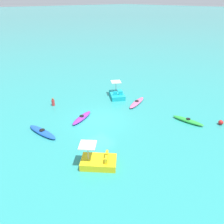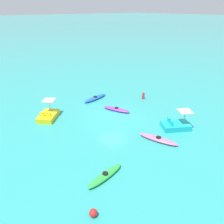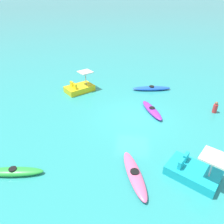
{
  "view_description": "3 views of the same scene",
  "coord_description": "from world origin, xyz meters",
  "px_view_note": "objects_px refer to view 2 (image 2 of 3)",
  "views": [
    {
      "loc": [
        11.56,
        14.84,
        10.37
      ],
      "look_at": [
        -1.49,
        0.21,
        0.48
      ],
      "focal_mm": 36.55,
      "sensor_mm": 36.0,
      "label": 1
    },
    {
      "loc": [
        -14.43,
        12.21,
        9.85
      ],
      "look_at": [
        0.11,
        0.1,
        0.63
      ],
      "focal_mm": 34.76,
      "sensor_mm": 36.0,
      "label": 2
    },
    {
      "loc": [
        -12.91,
        0.02,
        7.97
      ],
      "look_at": [
        0.06,
        1.59,
        0.34
      ],
      "focal_mm": 34.15,
      "sensor_mm": 36.0,
      "label": 3
    }
  ],
  "objects_px": {
    "kayak_blue": "(95,98)",
    "buoy_red": "(93,213)",
    "person_near_shore": "(143,96)",
    "pedal_boat_yellow": "(48,115)",
    "kayak_purple": "(117,109)",
    "kayak_pink": "(158,139)",
    "kayak_green": "(105,176)",
    "pedal_boat_cyan": "(176,125)"
  },
  "relations": [
    {
      "from": "kayak_blue",
      "to": "buoy_red",
      "type": "bearing_deg",
      "value": 143.82
    },
    {
      "from": "buoy_red",
      "to": "person_near_shore",
      "type": "bearing_deg",
      "value": -56.01
    },
    {
      "from": "pedal_boat_yellow",
      "to": "kayak_purple",
      "type": "bearing_deg",
      "value": -115.52
    },
    {
      "from": "person_near_shore",
      "to": "kayak_pink",
      "type": "bearing_deg",
      "value": 140.73
    },
    {
      "from": "kayak_pink",
      "to": "pedal_boat_yellow",
      "type": "distance_m",
      "value": 10.75
    },
    {
      "from": "kayak_green",
      "to": "kayak_blue",
      "type": "relative_size",
      "value": 0.86
    },
    {
      "from": "person_near_shore",
      "to": "kayak_blue",
      "type": "bearing_deg",
      "value": 51.94
    },
    {
      "from": "kayak_pink",
      "to": "person_near_shore",
      "type": "xyz_separation_m",
      "value": [
        6.96,
        -5.69,
        0.22
      ]
    },
    {
      "from": "kayak_purple",
      "to": "kayak_blue",
      "type": "bearing_deg",
      "value": -1.9
    },
    {
      "from": "buoy_red",
      "to": "pedal_boat_yellow",
      "type": "bearing_deg",
      "value": -14.31
    },
    {
      "from": "kayak_green",
      "to": "kayak_pink",
      "type": "xyz_separation_m",
      "value": [
        0.55,
        -5.92,
        0.0
      ]
    },
    {
      "from": "pedal_boat_cyan",
      "to": "pedal_boat_yellow",
      "type": "bearing_deg",
      "value": 41.11
    },
    {
      "from": "kayak_purple",
      "to": "pedal_boat_cyan",
      "type": "distance_m",
      "value": 6.36
    },
    {
      "from": "kayak_green",
      "to": "buoy_red",
      "type": "relative_size",
      "value": 6.89
    },
    {
      "from": "kayak_pink",
      "to": "buoy_red",
      "type": "distance_m",
      "value": 8.48
    },
    {
      "from": "kayak_green",
      "to": "person_near_shore",
      "type": "bearing_deg",
      "value": -57.11
    },
    {
      "from": "kayak_blue",
      "to": "pedal_boat_yellow",
      "type": "xyz_separation_m",
      "value": [
        -1.01,
        6.36,
        0.17
      ]
    },
    {
      "from": "kayak_purple",
      "to": "pedal_boat_yellow",
      "type": "bearing_deg",
      "value": 64.48
    },
    {
      "from": "kayak_pink",
      "to": "kayak_blue",
      "type": "bearing_deg",
      "value": -6.71
    },
    {
      "from": "kayak_purple",
      "to": "pedal_boat_yellow",
      "type": "distance_m",
      "value": 6.9
    },
    {
      "from": "kayak_pink",
      "to": "buoy_red",
      "type": "relative_size",
      "value": 7.55
    },
    {
      "from": "pedal_boat_cyan",
      "to": "buoy_red",
      "type": "relative_size",
      "value": 6.47
    },
    {
      "from": "kayak_green",
      "to": "person_near_shore",
      "type": "distance_m",
      "value": 13.82
    },
    {
      "from": "pedal_boat_cyan",
      "to": "buoy_red",
      "type": "distance_m",
      "value": 11.28
    },
    {
      "from": "kayak_green",
      "to": "kayak_purple",
      "type": "relative_size",
      "value": 1.0
    },
    {
      "from": "kayak_blue",
      "to": "person_near_shore",
      "type": "height_order",
      "value": "person_near_shore"
    },
    {
      "from": "pedal_boat_cyan",
      "to": "person_near_shore",
      "type": "distance_m",
      "value": 7.21
    },
    {
      "from": "kayak_blue",
      "to": "pedal_boat_cyan",
      "type": "relative_size",
      "value": 1.24
    },
    {
      "from": "kayak_green",
      "to": "pedal_boat_cyan",
      "type": "height_order",
      "value": "pedal_boat_cyan"
    },
    {
      "from": "kayak_purple",
      "to": "pedal_boat_cyan",
      "type": "bearing_deg",
      "value": -164.38
    },
    {
      "from": "kayak_purple",
      "to": "person_near_shore",
      "type": "distance_m",
      "value": 4.62
    },
    {
      "from": "pedal_boat_cyan",
      "to": "person_near_shore",
      "type": "bearing_deg",
      "value": -23.5
    },
    {
      "from": "kayak_pink",
      "to": "buoy_red",
      "type": "height_order",
      "value": "buoy_red"
    },
    {
      "from": "kayak_blue",
      "to": "pedal_boat_cyan",
      "type": "xyz_separation_m",
      "value": [
        -10.11,
        -1.58,
        0.17
      ]
    },
    {
      "from": "kayak_purple",
      "to": "pedal_boat_cyan",
      "type": "relative_size",
      "value": 1.06
    },
    {
      "from": "kayak_purple",
      "to": "buoy_red",
      "type": "distance_m",
      "value": 12.79
    },
    {
      "from": "kayak_blue",
      "to": "pedal_boat_cyan",
      "type": "distance_m",
      "value": 10.23
    },
    {
      "from": "kayak_green",
      "to": "pedal_boat_yellow",
      "type": "xyz_separation_m",
      "value": [
        9.99,
        -0.79,
        0.17
      ]
    },
    {
      "from": "kayak_green",
      "to": "kayak_blue",
      "type": "bearing_deg",
      "value": -33.03
    },
    {
      "from": "kayak_purple",
      "to": "kayak_green",
      "type": "bearing_deg",
      "value": 135.0
    },
    {
      "from": "kayak_purple",
      "to": "pedal_boat_cyan",
      "type": "xyz_separation_m",
      "value": [
        -6.13,
        -1.71,
        0.17
      ]
    },
    {
      "from": "pedal_boat_yellow",
      "to": "kayak_green",
      "type": "bearing_deg",
      "value": 175.48
    }
  ]
}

